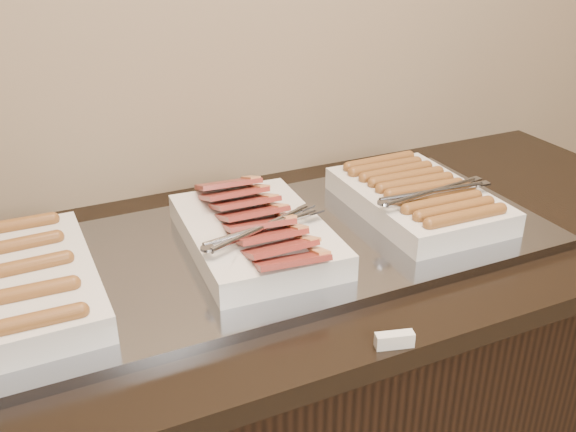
# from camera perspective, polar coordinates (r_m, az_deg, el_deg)

# --- Properties ---
(counter) EXTENTS (2.06, 0.76, 0.90)m
(counter) POSITION_cam_1_polar(r_m,az_deg,el_deg) (1.53, -2.89, -18.25)
(counter) COLOR black
(counter) RESTS_ON ground
(warming_tray) EXTENTS (1.20, 0.50, 0.02)m
(warming_tray) POSITION_cam_1_polar(r_m,az_deg,el_deg) (1.26, -2.83, -3.03)
(warming_tray) COLOR gray
(warming_tray) RESTS_ON counter
(dish_left) EXTENTS (0.27, 0.40, 0.07)m
(dish_left) POSITION_cam_1_polar(r_m,az_deg,el_deg) (1.17, -23.32, -5.61)
(dish_left) COLOR silver
(dish_left) RESTS_ON warming_tray
(dish_center) EXTENTS (0.28, 0.41, 0.09)m
(dish_center) POSITION_cam_1_polar(r_m,az_deg,el_deg) (1.24, -2.91, -1.39)
(dish_center) COLOR silver
(dish_center) RESTS_ON warming_tray
(dish_right) EXTENTS (0.27, 0.39, 0.08)m
(dish_right) POSITION_cam_1_polar(r_m,az_deg,el_deg) (1.41, 11.50, 1.68)
(dish_right) COLOR silver
(dish_right) RESTS_ON warming_tray
(label_holder) EXTENTS (0.06, 0.03, 0.02)m
(label_holder) POSITION_cam_1_polar(r_m,az_deg,el_deg) (1.03, 9.44, -10.82)
(label_holder) COLOR silver
(label_holder) RESTS_ON counter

